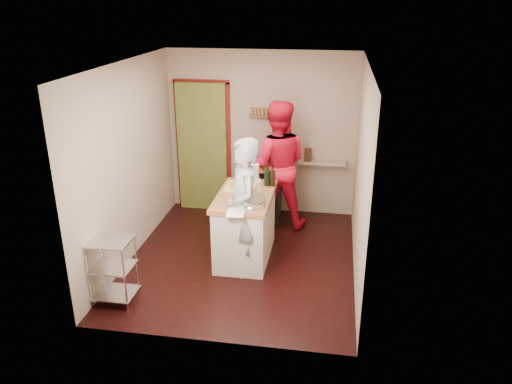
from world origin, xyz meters
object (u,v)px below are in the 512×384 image
island (245,224)px  person_red (277,165)px  wire_shelving (113,268)px  person_stripe (244,208)px  stove (261,191)px

island → person_red: person_red is taller
wire_shelving → person_stripe: 1.70m
wire_shelving → person_stripe: bearing=33.8°
person_red → island: bearing=70.5°
island → person_red: 1.24m
person_stripe → person_red: person_red is taller
island → person_stripe: (0.05, -0.39, 0.41)m
wire_shelving → person_red: bearing=56.4°
stove → person_stripe: person_stripe is taller
island → person_red: bearing=75.7°
stove → person_red: 0.63m
island → person_stripe: 0.56m
wire_shelving → stove: bearing=63.1°
stove → person_red: size_ratio=0.51×
wire_shelving → island: size_ratio=0.59×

